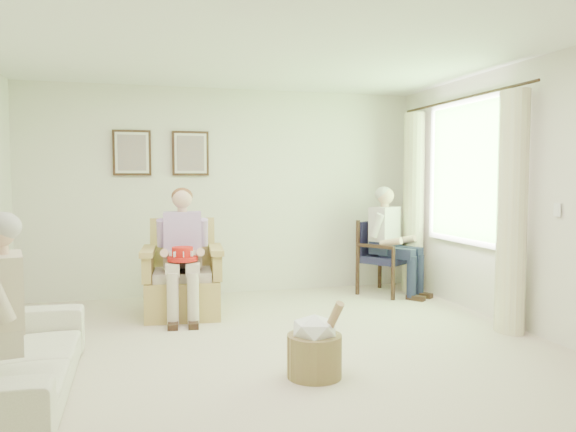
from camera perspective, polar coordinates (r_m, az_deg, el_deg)
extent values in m
plane|color=beige|center=(4.73, -0.81, -14.37)|extent=(5.50, 5.50, 0.00)
cube|color=silver|center=(7.18, -6.28, 2.46)|extent=(5.00, 0.04, 2.60)
cube|color=silver|center=(1.95, 19.60, -1.81)|extent=(5.00, 0.04, 2.60)
cube|color=silver|center=(5.65, 24.54, 1.71)|extent=(0.04, 5.50, 2.60)
cube|color=white|center=(4.62, -0.85, 17.90)|extent=(5.00, 5.50, 0.02)
cube|color=#2D6B23|center=(6.60, 17.73, 4.33)|extent=(0.02, 1.40, 1.50)
cube|color=white|center=(6.65, 17.80, 11.07)|extent=(0.04, 1.52, 0.06)
cube|color=white|center=(6.64, 17.51, -2.42)|extent=(0.04, 1.52, 0.06)
cylinder|color=#382114|center=(6.60, 17.13, 11.31)|extent=(0.03, 2.50, 0.03)
cylinder|color=beige|center=(5.73, 21.79, 0.31)|extent=(0.34, 0.34, 2.30)
cylinder|color=beige|center=(7.39, 12.62, 1.26)|extent=(0.34, 0.34, 2.30)
cube|color=#382114|center=(7.07, -15.57, 6.20)|extent=(0.45, 0.03, 0.55)
cube|color=silver|center=(7.05, -15.57, 6.21)|extent=(0.39, 0.01, 0.49)
cube|color=tan|center=(7.04, -15.57, 6.21)|extent=(0.33, 0.01, 0.43)
cube|color=#382114|center=(7.10, -9.88, 6.28)|extent=(0.45, 0.03, 0.55)
cube|color=silver|center=(7.08, -9.87, 6.29)|extent=(0.39, 0.01, 0.49)
cube|color=tan|center=(7.07, -9.86, 6.29)|extent=(0.33, 0.01, 0.43)
cube|color=tan|center=(6.19, -10.62, -8.08)|extent=(0.77, 0.75, 0.40)
cube|color=beige|center=(6.12, -10.63, -5.85)|extent=(0.60, 0.58, 0.10)
cube|color=tan|center=(6.42, -10.91, -2.88)|extent=(0.71, 0.22, 0.60)
cube|color=tan|center=(6.11, -13.99, -4.90)|extent=(0.10, 0.69, 0.29)
cube|color=tan|center=(6.17, -7.36, -4.74)|extent=(0.10, 0.69, 0.29)
cylinder|color=black|center=(6.96, 8.77, -6.72)|extent=(0.05, 0.05, 0.40)
cylinder|color=black|center=(7.20, 12.77, -6.42)|extent=(0.05, 0.05, 0.40)
cylinder|color=black|center=(7.42, 7.17, -6.04)|extent=(0.05, 0.05, 0.40)
cylinder|color=black|center=(7.65, 10.97, -5.79)|extent=(0.05, 0.05, 0.40)
cube|color=#191938|center=(7.26, 9.95, -4.33)|extent=(0.53, 0.51, 0.09)
cube|color=#191938|center=(7.45, 9.17, -2.21)|extent=(0.49, 0.06, 0.45)
imported|color=#EDE7CD|center=(4.30, -26.42, -12.58)|extent=(2.00, 0.78, 0.59)
cube|color=beige|center=(6.09, -10.65, -4.38)|extent=(0.40, 0.26, 0.16)
cube|color=#BC95D3|center=(6.08, -10.70, -1.74)|extent=(0.39, 0.24, 0.46)
sphere|color=#DDAD8E|center=(6.04, -10.73, 1.74)|extent=(0.21, 0.21, 0.21)
ellipsoid|color=brown|center=(6.07, -10.75, 1.98)|extent=(0.22, 0.22, 0.18)
cube|color=beige|center=(5.88, -11.44, -5.19)|extent=(0.14, 0.44, 0.13)
cube|color=beige|center=(5.89, -9.50, -5.15)|extent=(0.14, 0.44, 0.13)
cylinder|color=beige|center=(5.73, -11.27, -8.22)|extent=(0.12, 0.12, 0.51)
cylinder|color=beige|center=(5.75, -9.26, -8.16)|extent=(0.12, 0.12, 0.51)
cube|color=#1A1F39|center=(7.25, 9.96, -3.11)|extent=(0.40, 0.26, 0.16)
cube|color=silver|center=(7.23, 9.92, -0.89)|extent=(0.39, 0.24, 0.46)
sphere|color=#DDAD8E|center=(7.20, 9.99, 2.03)|extent=(0.21, 0.21, 0.21)
ellipsoid|color=#B7B2AD|center=(7.23, 9.90, 2.24)|extent=(0.22, 0.22, 0.18)
cube|color=#1A1F39|center=(7.01, 9.98, -3.76)|extent=(0.14, 0.44, 0.13)
cube|color=#1A1F39|center=(7.10, 11.44, -3.68)|extent=(0.14, 0.44, 0.13)
cylinder|color=#1A1F39|center=(6.88, 10.66, -6.20)|extent=(0.12, 0.12, 0.50)
cylinder|color=#1A1F39|center=(6.96, 12.15, -6.09)|extent=(0.12, 0.12, 0.50)
cube|color=beige|center=(3.70, -26.69, -12.51)|extent=(0.14, 0.44, 0.13)
cylinder|color=beige|center=(3.59, -27.23, -16.88)|extent=(0.12, 0.12, 0.41)
cylinder|color=red|center=(5.81, -10.66, -4.29)|extent=(0.30, 0.30, 0.04)
cylinder|color=red|center=(5.80, -10.67, -3.71)|extent=(0.21, 0.21, 0.12)
cube|color=white|center=(5.81, -9.57, -3.68)|extent=(0.04, 0.01, 0.05)
cube|color=white|center=(5.88, -9.96, -3.59)|extent=(0.04, 0.04, 0.05)
cube|color=white|center=(5.91, -10.75, -3.57)|extent=(0.01, 0.04, 0.05)
cube|color=white|center=(5.87, -11.49, -3.62)|extent=(0.04, 0.04, 0.05)
cube|color=white|center=(5.79, -11.77, -3.73)|extent=(0.04, 0.01, 0.05)
cube|color=white|center=(5.72, -11.39, -3.83)|extent=(0.04, 0.04, 0.05)
cube|color=white|center=(5.69, -10.58, -3.85)|extent=(0.01, 0.04, 0.05)
cube|color=white|center=(5.73, -9.82, -3.79)|extent=(0.04, 0.04, 0.05)
cylinder|color=tan|center=(4.31, 2.70, -14.00)|extent=(0.43, 0.43, 0.32)
ellipsoid|color=white|center=(4.25, 2.71, -11.36)|extent=(0.37, 0.37, 0.22)
cylinder|color=#A57F56|center=(4.23, 4.10, -11.42)|extent=(0.16, 0.29, 0.48)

